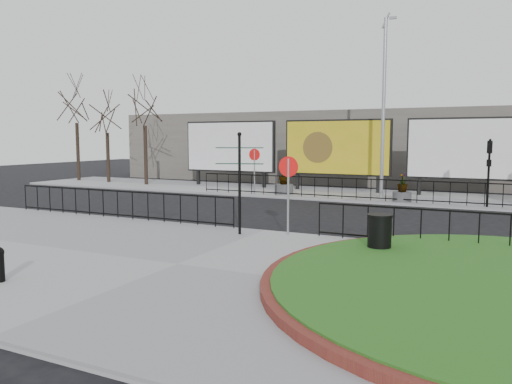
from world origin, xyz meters
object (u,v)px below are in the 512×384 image
Objects in this scene: fingerpost_sign at (240,173)px; planter_a at (284,184)px; lamp_post at (384,105)px; litter_bin at (379,235)px; planter_c at (402,191)px; billboard_mid at (337,148)px.

fingerpost_sign is 2.07× the size of planter_a.
fingerpost_sign is at bearing -99.06° from lamp_post.
lamp_post is 2.87× the size of fingerpost_sign.
fingerpost_sign is at bearing 168.18° from litter_bin.
planter_c is (-1.43, 11.66, -0.04)m from litter_bin.
lamp_post is 8.57× the size of litter_bin.
planter_a is at bearing -171.51° from lamp_post.
litter_bin is 11.75m from planter_c.
billboard_mid is 3.97× the size of planter_a.
planter_c is at bearing 57.70° from fingerpost_sign.
fingerpost_sign is 11.76m from planter_a.
planter_c is at bearing -37.45° from billboard_mid.
fingerpost_sign is 2.33× the size of planter_c.
billboard_mid is at bearing 146.75° from lamp_post.
planter_a reaches higher than litter_bin.
fingerpost_sign is at bearing -74.06° from planter_a.
planter_a is 1.13× the size of planter_c.
litter_bin is at bearing -78.27° from lamp_post.
planter_a is at bearing 175.21° from planter_c.
lamp_post is 6.68× the size of planter_c.
billboard_mid is 4.23m from lamp_post.
litter_bin is 0.78× the size of planter_c.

